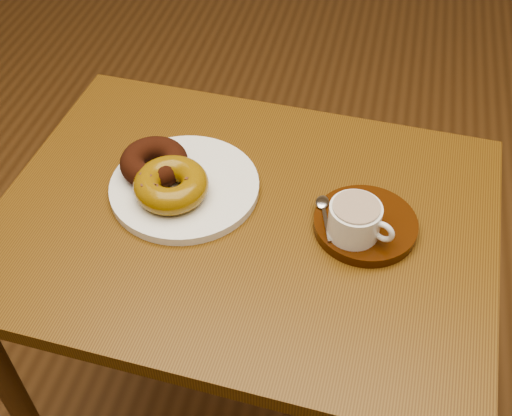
% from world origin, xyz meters
% --- Properties ---
extents(cafe_table, '(0.85, 0.65, 0.77)m').
position_xyz_m(cafe_table, '(0.01, 0.11, 0.65)').
color(cafe_table, brown).
rests_on(cafe_table, ground).
extents(donut_plate, '(0.32, 0.32, 0.02)m').
position_xyz_m(donut_plate, '(-0.10, 0.14, 0.78)').
color(donut_plate, white).
rests_on(donut_plate, cafe_table).
extents(donut_cinnamon, '(0.16, 0.16, 0.04)m').
position_xyz_m(donut_cinnamon, '(-0.16, 0.16, 0.81)').
color(donut_cinnamon, black).
rests_on(donut_cinnamon, donut_plate).
extents(donut_caramel, '(0.13, 0.13, 0.05)m').
position_xyz_m(donut_caramel, '(-0.11, 0.11, 0.81)').
color(donut_caramel, '#84600E').
rests_on(donut_caramel, donut_plate).
extents(saucer, '(0.22, 0.22, 0.02)m').
position_xyz_m(saucer, '(0.21, 0.12, 0.78)').
color(saucer, '#381907').
rests_on(saucer, cafe_table).
extents(coffee_cup, '(0.11, 0.08, 0.06)m').
position_xyz_m(coffee_cup, '(0.20, 0.09, 0.82)').
color(coffee_cup, white).
rests_on(coffee_cup, saucer).
extents(teaspoon, '(0.04, 0.10, 0.01)m').
position_xyz_m(teaspoon, '(0.14, 0.14, 0.79)').
color(teaspoon, silver).
rests_on(teaspoon, saucer).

